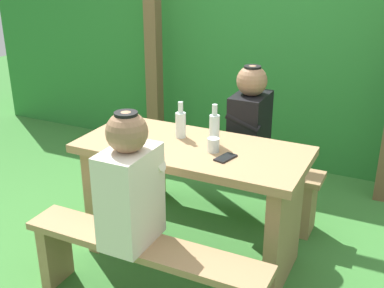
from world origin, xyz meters
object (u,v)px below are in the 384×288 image
Objects in this scene: picnic_table at (192,183)px; person_white_shirt at (130,184)px; drinking_glass at (213,145)px; person_black_coat at (250,121)px; bench_far at (227,175)px; bottle_right at (214,128)px; bottle_left at (181,123)px; bench_near at (144,263)px; cell_phone at (226,158)px.

person_white_shirt is at bearing -95.97° from picnic_table.
drinking_glass is at bearing 69.62° from person_white_shirt.
person_white_shirt is 0.61m from drinking_glass.
bench_far is at bearing 178.81° from person_black_coat.
bench_far is 5.45× the size of bottle_right.
person_black_coat is 3.10× the size of bottle_left.
bottle_right is (-0.04, 0.10, 0.06)m from drinking_glass.
picnic_table is 1.95× the size of person_white_shirt.
person_black_coat reaches higher than bench_far.
bench_near is 0.88m from bottle_right.
drinking_glass reaches higher than cell_phone.
bench_near is at bearing -104.64° from drinking_glass.
person_white_shirt is (-0.06, 0.00, 0.46)m from bench_near.
cell_phone is at bearing 63.55° from bench_near.
drinking_glass is (-0.01, -0.62, 0.04)m from person_black_coat.
bottle_right is 0.24m from cell_phone.
cell_phone is at bearing -48.98° from bottle_right.
bottle_left is (-0.07, 0.70, 0.09)m from person_white_shirt.
person_black_coat is at bearing 89.16° from drinking_glass.
person_black_coat is (0.16, 1.19, 0.46)m from bench_near.
person_white_shirt and person_black_coat have the same top height.
person_black_coat is at bearing 82.39° from bench_near.
drinking_glass is at bearing -90.84° from person_black_coat.
person_black_coat is 0.58m from bottle_left.
bottle_left is at bearing 168.39° from cell_phone.
drinking_glass is 0.36× the size of bottle_left.
bottle_left reaches higher than cell_phone.
person_black_coat is 8.66× the size of drinking_glass.
bench_near is at bearing -101.61° from cell_phone.
drinking_glass is 0.31m from bottle_left.
drinking_glass reaches higher than bench_far.
picnic_table is 16.85× the size of drinking_glass.
person_black_coat reaches higher than bottle_left.
picnic_table is 1.00× the size of bench_far.
bench_far is at bearing 90.00° from bench_near.
cell_phone is at bearing -82.08° from person_black_coat.
cell_phone reaches higher than bench_far.
picnic_table is 6.04× the size of bottle_left.
bottle_left reaches higher than picnic_table.
person_white_shirt reaches higher than bottle_right.
cell_phone is at bearing -31.78° from drinking_glass.
picnic_table is 0.33m from drinking_glass.
bottle_right reaches higher than bottle_left.
bottle_left is at bearing 95.45° from person_white_shirt.
bottle_right is at bearing 75.29° from person_white_shirt.
bench_near is at bearing -90.00° from bench_far.
bench_near is 0.78m from drinking_glass.
bench_far is at bearing 125.18° from cell_phone.
person_white_shirt reaches higher than cell_phone.
person_black_coat reaches higher than picnic_table.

